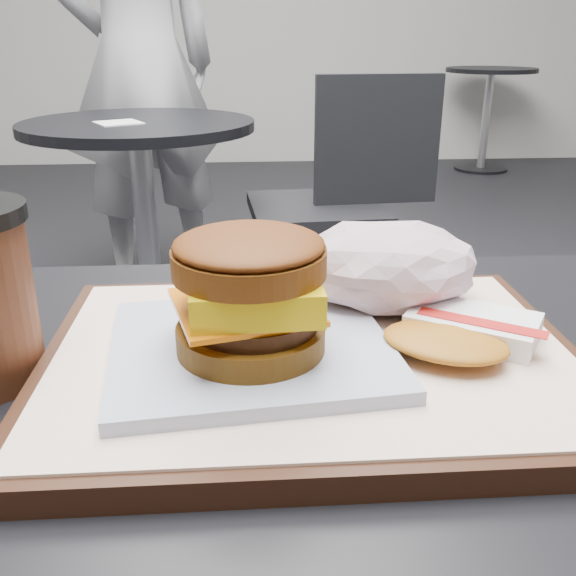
# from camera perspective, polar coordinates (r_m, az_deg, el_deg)

# --- Properties ---
(serving_tray) EXTENTS (0.38, 0.28, 0.02)m
(serving_tray) POSITION_cam_1_polar(r_m,az_deg,el_deg) (0.46, 2.14, -6.45)
(serving_tray) COLOR black
(serving_tray) RESTS_ON customer_table
(breakfast_sandwich) EXTENTS (0.21, 0.19, 0.09)m
(breakfast_sandwich) POSITION_cam_1_polar(r_m,az_deg,el_deg) (0.43, -3.32, -1.67)
(breakfast_sandwich) COLOR silver
(breakfast_sandwich) RESTS_ON serving_tray
(hash_brown) EXTENTS (0.14, 0.13, 0.02)m
(hash_brown) POSITION_cam_1_polar(r_m,az_deg,el_deg) (0.47, 15.10, -3.85)
(hash_brown) COLOR white
(hash_brown) RESTS_ON serving_tray
(crumpled_wrapper) EXTENTS (0.15, 0.12, 0.07)m
(crumpled_wrapper) POSITION_cam_1_polar(r_m,az_deg,el_deg) (0.52, 8.69, 1.98)
(crumpled_wrapper) COLOR silver
(crumpled_wrapper) RESTS_ON serving_tray
(neighbor_table) EXTENTS (0.70, 0.70, 0.75)m
(neighbor_table) POSITION_cam_1_polar(r_m,az_deg,el_deg) (2.07, -12.75, 8.81)
(neighbor_table) COLOR black
(neighbor_table) RESTS_ON ground
(napkin) EXTENTS (0.16, 0.16, 0.00)m
(napkin) POSITION_cam_1_polar(r_m,az_deg,el_deg) (1.98, -14.83, 14.01)
(napkin) COLOR white
(napkin) RESTS_ON neighbor_table
(neighbor_chair) EXTENTS (0.62, 0.45, 0.88)m
(neighbor_chair) POSITION_cam_1_polar(r_m,az_deg,el_deg) (2.10, 4.42, 8.32)
(neighbor_chair) COLOR #A7A7AC
(neighbor_chair) RESTS_ON ground
(patron) EXTENTS (0.76, 0.65, 1.77)m
(patron) POSITION_cam_1_polar(r_m,az_deg,el_deg) (2.68, -13.07, 18.93)
(patron) COLOR silver
(patron) RESTS_ON ground
(bg_table_far) EXTENTS (0.66, 0.66, 0.75)m
(bg_table_far) POSITION_cam_1_polar(r_m,az_deg,el_deg) (5.20, 17.41, 16.10)
(bg_table_far) COLOR black
(bg_table_far) RESTS_ON ground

